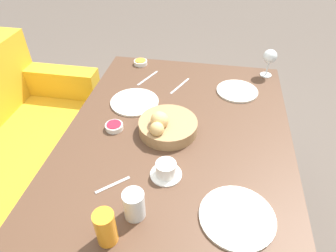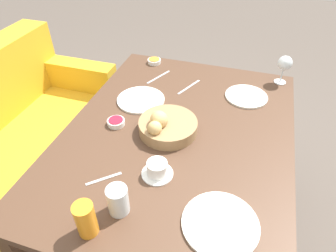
{
  "view_description": "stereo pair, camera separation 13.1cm",
  "coord_description": "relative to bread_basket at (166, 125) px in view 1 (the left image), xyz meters",
  "views": [
    {
      "loc": [
        -1.0,
        -0.13,
        1.63
      ],
      "look_at": [
        -0.01,
        0.04,
        0.79
      ],
      "focal_mm": 32.0,
      "sensor_mm": 36.0,
      "label": 1
    },
    {
      "loc": [
        -0.97,
        -0.26,
        1.63
      ],
      "look_at": [
        -0.01,
        0.04,
        0.79
      ],
      "focal_mm": 32.0,
      "sensor_mm": 36.0,
      "label": 2
    }
  ],
  "objects": [
    {
      "name": "ground_plane",
      "position": [
        0.02,
        -0.05,
        -0.8
      ],
      "size": [
        10.0,
        10.0,
        0.0
      ],
      "primitive_type": "plane",
      "color": "#564C44"
    },
    {
      "name": "dining_table",
      "position": [
        0.02,
        -0.05,
        -0.14
      ],
      "size": [
        1.31,
        0.99,
        0.76
      ],
      "color": "#4C3323",
      "rests_on": "ground_plane"
    },
    {
      "name": "bread_basket",
      "position": [
        0.0,
        0.0,
        0.0
      ],
      "size": [
        0.26,
        0.26,
        0.12
      ],
      "color": "#99754C",
      "rests_on": "dining_table"
    },
    {
      "name": "plate_near_left",
      "position": [
        -0.39,
        -0.31,
        -0.03
      ],
      "size": [
        0.25,
        0.25,
        0.01
      ],
      "color": "silver",
      "rests_on": "dining_table"
    },
    {
      "name": "plate_near_right",
      "position": [
        0.38,
        -0.31,
        -0.03
      ],
      "size": [
        0.21,
        0.21,
        0.01
      ],
      "color": "silver",
      "rests_on": "dining_table"
    },
    {
      "name": "plate_far_center",
      "position": [
        0.19,
        0.2,
        -0.03
      ],
      "size": [
        0.24,
        0.24,
        0.01
      ],
      "color": "silver",
      "rests_on": "dining_table"
    },
    {
      "name": "juice_glass",
      "position": [
        -0.53,
        0.09,
        0.03
      ],
      "size": [
        0.06,
        0.06,
        0.13
      ],
      "color": "orange",
      "rests_on": "dining_table"
    },
    {
      "name": "water_tumbler",
      "position": [
        -0.43,
        0.03,
        0.01
      ],
      "size": [
        0.07,
        0.07,
        0.11
      ],
      "color": "silver",
      "rests_on": "dining_table"
    },
    {
      "name": "wine_glass",
      "position": [
        0.59,
        -0.47,
        0.07
      ],
      "size": [
        0.08,
        0.08,
        0.16
      ],
      "color": "silver",
      "rests_on": "dining_table"
    },
    {
      "name": "coffee_cup",
      "position": [
        -0.24,
        -0.04,
        -0.01
      ],
      "size": [
        0.12,
        0.12,
        0.06
      ],
      "color": "white",
      "rests_on": "dining_table"
    },
    {
      "name": "jam_bowl_berry",
      "position": [
        -0.02,
        0.23,
        -0.02
      ],
      "size": [
        0.08,
        0.08,
        0.03
      ],
      "color": "white",
      "rests_on": "dining_table"
    },
    {
      "name": "jam_bowl_honey",
      "position": [
        0.59,
        0.26,
        -0.02
      ],
      "size": [
        0.08,
        0.08,
        0.03
      ],
      "color": "white",
      "rests_on": "dining_table"
    },
    {
      "name": "fork_silver",
      "position": [
        0.39,
        -0.01,
        -0.04
      ],
      "size": [
        0.17,
        0.08,
        0.0
      ],
      "color": "#B7B7BC",
      "rests_on": "dining_table"
    },
    {
      "name": "knife_silver",
      "position": [
        0.44,
        0.18,
        -0.04
      ],
      "size": [
        0.17,
        0.08,
        0.0
      ],
      "color": "#B7B7BC",
      "rests_on": "dining_table"
    },
    {
      "name": "spoon_coffee",
      "position": [
        -0.33,
        0.14,
        -0.04
      ],
      "size": [
        0.1,
        0.11,
        0.0
      ],
      "color": "#B7B7BC",
      "rests_on": "dining_table"
    }
  ]
}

